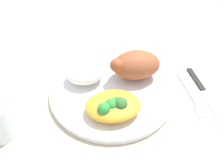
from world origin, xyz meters
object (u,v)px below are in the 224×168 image
fork (192,96)px  knife (203,89)px  mac_cheese_with_broccoli (113,105)px  roasted_chicken (135,65)px  rice_pile (85,72)px  plate (112,90)px

fork → knife: (-0.03, -0.02, 0.00)m
mac_cheese_with_broccoli → roasted_chicken: bearing=-123.0°
mac_cheese_with_broccoli → rice_pile: bearing=-64.6°
fork → plate: bearing=-12.4°
mac_cheese_with_broccoli → fork: mac_cheese_with_broccoli is taller
plate → knife: bearing=173.6°
roasted_chicken → fork: 0.15m
plate → roasted_chicken: (-0.06, -0.03, 0.04)m
fork → knife: size_ratio=0.75×
rice_pile → fork: 0.25m
roasted_chicken → knife: 0.17m
plate → rice_pile: rice_pile is taller
plate → rice_pile: size_ratio=3.23×
mac_cheese_with_broccoli → knife: 0.23m
mac_cheese_with_broccoli → fork: bearing=-170.7°
rice_pile → mac_cheese_with_broccoli: 0.12m
roasted_chicken → rice_pile: bearing=-2.6°
roasted_chicken → fork: (-0.12, 0.07, -0.05)m
plate → knife: (-0.21, 0.02, -0.01)m
knife → roasted_chicken: bearing=-19.6°
roasted_chicken → fork: roasted_chicken is taller
rice_pile → roasted_chicken: bearing=177.4°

